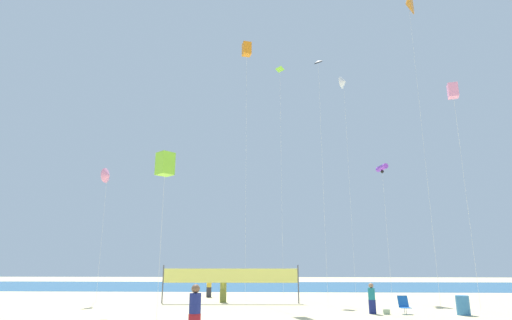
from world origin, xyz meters
name	(u,v)px	position (x,y,z in m)	size (l,w,h in m)	color
ocean_band	(275,286)	(0.00, 31.34, 0.00)	(120.00, 20.00, 0.01)	#28608C
beachgoer_navy_shirt	(195,309)	(-2.84, -1.54, 0.96)	(0.41, 0.41, 1.81)	maroon
beachgoer_teal_shirt	(372,297)	(5.00, 5.84, 0.81)	(0.35, 0.35, 1.53)	navy
beachgoer_mustard_shirt	(209,285)	(-5.04, 15.74, 0.86)	(0.37, 0.37, 1.61)	#2D2D33
beachgoer_olive_shirt	(223,287)	(-3.44, 11.58, 0.99)	(0.42, 0.42, 1.85)	olive
folding_beach_chair	(404,304)	(6.64, 5.89, 0.47)	(0.52, 0.65, 0.89)	#1959B2
trash_barrel	(463,305)	(9.45, 5.51, 0.47)	(0.64, 0.64, 0.94)	teal
volleyball_net	(230,277)	(-2.91, 11.01, 1.64)	(8.94, 0.31, 2.40)	#4C4C51
beach_handbag	(387,312)	(5.65, 5.62, 0.13)	(0.31, 0.16, 0.25)	#99B28C
kite_violet_tube	(382,168)	(8.21, 13.82, 9.50)	(0.67, 1.32, 9.75)	silver
kite_orange_delta	(409,4)	(9.85, 9.47, 20.66)	(1.19, 1.74, 21.55)	silver
kite_pink_delta	(107,175)	(-12.19, 12.04, 8.75)	(0.56, 1.14, 9.31)	silver
kite_orange_box	(247,50)	(-2.12, 13.64, 19.61)	(0.85, 0.85, 20.21)	silver
kite_black_diamond	(318,66)	(3.45, 11.72, 17.04)	(0.87, 0.87, 17.61)	silver
kite_pink_box	(453,91)	(11.25, 7.51, 12.95)	(0.70, 0.70, 13.45)	silver
kite_white_delta	(344,82)	(6.48, 17.97, 18.54)	(1.00, 1.21, 19.16)	silver
kite_lime_diamond	(280,73)	(0.65, 17.19, 19.22)	(0.79, 0.80, 19.80)	silver
kite_lime_box	(165,164)	(-5.54, 3.35, 7.44)	(1.03, 1.03, 8.03)	silver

